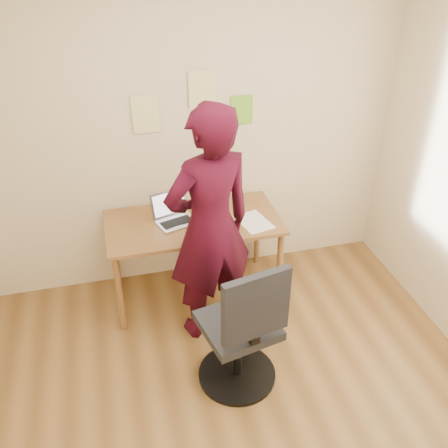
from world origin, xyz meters
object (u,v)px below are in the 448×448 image
object	(u,v)px
laptop	(174,215)
person	(210,228)
office_chair	(243,336)
desk	(193,230)
phone	(230,230)

from	to	relation	value
laptop	person	distance (m)	0.54
laptop	office_chair	bearing A→B (deg)	-93.97
desk	office_chair	xyz separation A→B (m)	(0.12, -1.06, -0.20)
phone	person	bearing A→B (deg)	-160.19
desk	laptop	bearing A→B (deg)	160.71
laptop	phone	size ratio (longest dim) A/B	2.62
laptop	office_chair	size ratio (longest dim) A/B	0.35
desk	person	xyz separation A→B (m)	(0.04, -0.44, 0.28)
desk	office_chair	bearing A→B (deg)	-83.63
person	desk	bearing A→B (deg)	-100.25
phone	laptop	bearing A→B (deg)	120.22
desk	laptop	world-z (taller)	laptop
office_chair	laptop	bearing A→B (deg)	91.19
phone	office_chair	xyz separation A→B (m)	(-0.14, -0.85, -0.29)
desk	phone	bearing A→B (deg)	-39.31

